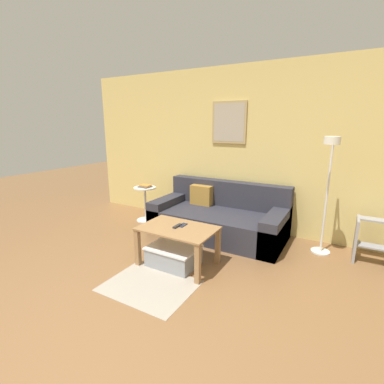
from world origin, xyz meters
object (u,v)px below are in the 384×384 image
at_px(couch, 219,218).
at_px(book_stack, 145,186).
at_px(remote_control, 177,226).
at_px(step_stool, 373,240).
at_px(floor_lamp, 328,180).
at_px(side_table, 145,201).
at_px(cell_phone, 183,225).
at_px(coffee_table, 178,235).
at_px(storage_bin, 174,255).

bearing_deg(couch, book_stack, -177.81).
relative_size(remote_control, step_stool, 0.28).
bearing_deg(floor_lamp, remote_control, -144.89).
xyz_separation_m(couch, step_stool, (2.02, 0.13, 0.02)).
height_order(side_table, cell_phone, side_table).
height_order(floor_lamp, side_table, floor_lamp).
distance_m(floor_lamp, cell_phone, 1.85).
bearing_deg(coffee_table, book_stack, 141.70).
xyz_separation_m(storage_bin, side_table, (-1.32, 1.10, 0.24)).
distance_m(couch, step_stool, 2.02).
xyz_separation_m(couch, remote_control, (-0.05, -1.10, 0.22)).
relative_size(couch, coffee_table, 2.21).
distance_m(coffee_table, remote_control, 0.11).
bearing_deg(couch, storage_bin, -93.62).
bearing_deg(coffee_table, cell_phone, 79.18).
height_order(coffee_table, step_stool, step_stool).
distance_m(side_table, cell_phone, 1.68).
bearing_deg(book_stack, storage_bin, -40.15).
bearing_deg(step_stool, storage_bin, -148.35).
xyz_separation_m(coffee_table, side_table, (-1.36, 1.06, -0.02)).
xyz_separation_m(coffee_table, cell_phone, (0.02, 0.09, 0.10)).
xyz_separation_m(storage_bin, cell_phone, (0.06, 0.13, 0.36)).
xyz_separation_m(side_table, book_stack, (0.00, 0.01, 0.26)).
height_order(coffee_table, storage_bin, coffee_table).
relative_size(coffee_table, side_table, 1.49).
height_order(couch, floor_lamp, floor_lamp).
distance_m(coffee_table, storage_bin, 0.27).
distance_m(coffee_table, book_stack, 1.74).
distance_m(couch, book_stack, 1.43).
xyz_separation_m(storage_bin, remote_control, (0.02, 0.06, 0.37)).
bearing_deg(storage_bin, side_table, 140.16).
height_order(coffee_table, side_table, side_table).
height_order(coffee_table, remote_control, remote_control).
bearing_deg(side_table, cell_phone, -35.21).
height_order(floor_lamp, remote_control, floor_lamp).
relative_size(coffee_table, step_stool, 1.67).
relative_size(side_table, remote_control, 4.05).
height_order(couch, storage_bin, couch).
xyz_separation_m(couch, floor_lamp, (1.45, -0.04, 0.75)).
xyz_separation_m(side_table, cell_phone, (1.37, -0.97, 0.12)).
bearing_deg(book_stack, step_stool, 3.03).
distance_m(coffee_table, step_stool, 2.40).
distance_m(coffee_table, side_table, 1.72).
bearing_deg(couch, coffee_table, -91.80).
height_order(storage_bin, floor_lamp, floor_lamp).
xyz_separation_m(couch, side_table, (-1.39, -0.06, 0.10)).
bearing_deg(side_table, couch, 2.57).
relative_size(floor_lamp, step_stool, 2.85).
bearing_deg(couch, cell_phone, -91.00).
bearing_deg(cell_phone, remote_control, -117.49).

